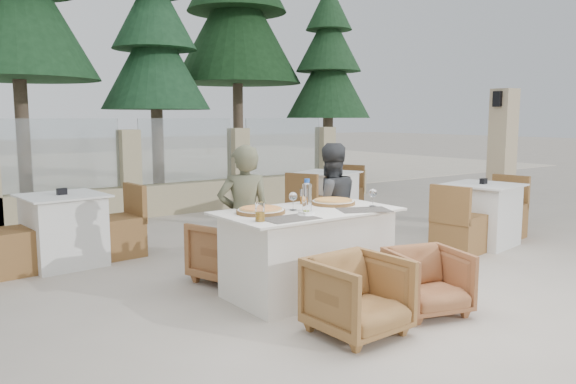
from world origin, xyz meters
TOP-DOWN VIEW (x-y plane):
  - ground at (0.00, 0.00)m, footprint 80.00×80.00m
  - sand_patch at (0.00, 14.00)m, footprint 30.00×16.00m
  - perimeter_wall_far at (0.00, 4.80)m, footprint 10.00×0.34m
  - lantern_pillar at (4.20, 1.00)m, footprint 0.34×0.34m
  - pine_mid_left at (-1.00, 7.50)m, footprint 2.86×2.86m
  - pine_centre at (1.50, 7.20)m, footprint 2.20×2.20m
  - pine_mid_right at (3.80, 7.80)m, footprint 2.99×2.99m
  - pine_far_right at (5.50, 6.50)m, footprint 1.98×1.98m
  - dining_table at (-0.11, 0.10)m, footprint 1.60×0.90m
  - placemat_near_left at (-0.49, -0.15)m, footprint 0.46×0.31m
  - placemat_near_right at (0.30, -0.19)m, footprint 0.53×0.46m
  - pizza_left at (-0.54, 0.20)m, footprint 0.54×0.54m
  - pizza_right at (0.29, 0.22)m, footprint 0.42×0.42m
  - water_bottle at (-0.14, 0.07)m, footprint 0.11×0.11m
  - wine_glass_centre at (-0.22, 0.17)m, footprint 0.09×0.09m
  - wine_glass_corner at (0.51, -0.09)m, footprint 0.09×0.09m
  - beer_glass_left at (-0.75, -0.11)m, footprint 0.09×0.09m
  - beer_glass_right at (0.08, 0.40)m, footprint 0.09×0.09m
  - olive_dish at (-0.28, -0.11)m, footprint 0.12×0.12m
  - armchair_far_left at (-0.46, 0.86)m, footprint 0.82×0.83m
  - armchair_far_right at (0.37, 0.65)m, footprint 0.78×0.80m
  - armchair_near_left at (-0.40, -0.87)m, footprint 0.65×0.66m
  - armchair_near_right at (0.38, -0.87)m, footprint 0.71×0.72m
  - diner_left at (-0.51, 0.53)m, footprint 0.58×0.48m
  - diner_right at (0.52, 0.53)m, footprint 0.76×0.66m
  - bg_table_a at (-1.62, 2.43)m, footprint 1.70×0.95m
  - bg_table_b at (2.29, 2.68)m, footprint 1.83×1.42m
  - bg_table_c at (2.87, 0.37)m, footprint 1.75×1.08m

SIDE VIEW (x-z plane):
  - ground at x=0.00m, z-range 0.00..0.00m
  - sand_patch at x=0.00m, z-range 0.00..0.01m
  - armchair_near_right at x=0.38m, z-range 0.00..0.53m
  - armchair_near_left at x=-0.40m, z-range 0.00..0.58m
  - armchair_far_left at x=-0.46m, z-range 0.00..0.61m
  - armchair_far_right at x=0.37m, z-range 0.00..0.62m
  - dining_table at x=-0.11m, z-range 0.00..0.77m
  - bg_table_a at x=-1.62m, z-range 0.00..0.77m
  - bg_table_b at x=2.29m, z-range 0.00..0.77m
  - bg_table_c at x=2.87m, z-range 0.00..0.77m
  - diner_right at x=0.52m, z-range 0.00..1.33m
  - diner_left at x=-0.51m, z-range 0.00..1.35m
  - placemat_near_left at x=-0.49m, z-range 0.77..0.77m
  - placemat_near_right at x=0.30m, z-range 0.77..0.77m
  - olive_dish at x=-0.28m, z-range 0.77..0.81m
  - pizza_right at x=0.29m, z-range 0.77..0.82m
  - pizza_left at x=-0.54m, z-range 0.77..0.82m
  - perimeter_wall_far at x=0.00m, z-range 0.00..1.60m
  - beer_glass_right at x=0.08m, z-range 0.77..0.92m
  - beer_glass_left at x=-0.75m, z-range 0.77..0.92m
  - wine_glass_centre at x=-0.22m, z-range 0.77..0.95m
  - wine_glass_corner at x=0.51m, z-range 0.77..0.95m
  - water_bottle at x=-0.14m, z-range 0.77..1.06m
  - lantern_pillar at x=4.20m, z-range 0.00..2.00m
  - pine_far_right at x=5.50m, z-range 0.00..4.50m
  - pine_centre at x=1.50m, z-range 0.00..5.00m
  - pine_mid_left at x=-1.00m, z-range 0.00..6.50m
  - pine_mid_right at x=3.80m, z-range 0.00..6.80m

